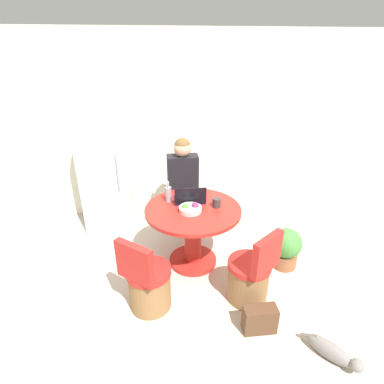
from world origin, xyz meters
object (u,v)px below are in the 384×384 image
(refrigerator, at_px, (106,172))
(chair_near_left_corner, at_px, (148,285))
(dining_table, at_px, (193,227))
(chair_near_right_corner, at_px, (250,277))
(potted_plant, at_px, (286,247))
(person_seated, at_px, (183,181))
(laptop, at_px, (190,199))
(bottle, at_px, (168,194))
(cat, at_px, (332,352))
(fruit_bowl, at_px, (191,209))
(handbag, at_px, (260,319))

(refrigerator, xyz_separation_m, chair_near_left_corner, (0.57, -1.68, -0.54))
(refrigerator, relative_size, dining_table, 1.51)
(chair_near_right_corner, height_order, potted_plant, chair_near_right_corner)
(chair_near_left_corner, bearing_deg, person_seated, -69.72)
(chair_near_left_corner, relative_size, laptop, 2.33)
(bottle, relative_size, potted_plant, 0.51)
(refrigerator, height_order, cat, refrigerator)
(bottle, relative_size, cat, 0.57)
(fruit_bowl, distance_m, bottle, 0.36)
(potted_plant, bearing_deg, bottle, 164.15)
(dining_table, height_order, bottle, bottle)
(refrigerator, height_order, bottle, refrigerator)
(potted_plant, bearing_deg, refrigerator, 150.48)
(fruit_bowl, bearing_deg, handbag, -61.61)
(refrigerator, distance_m, chair_near_right_corner, 2.37)
(chair_near_right_corner, xyz_separation_m, chair_near_left_corner, (-1.01, 0.01, 0.00))
(bottle, bearing_deg, cat, -51.43)
(person_seated, bearing_deg, chair_near_left_corner, 72.04)
(person_seated, distance_m, potted_plant, 1.54)
(bottle, height_order, cat, bottle)
(refrigerator, bearing_deg, fruit_bowl, -46.59)
(refrigerator, height_order, potted_plant, refrigerator)
(laptop, bearing_deg, fruit_bowl, 85.95)
(person_seated, bearing_deg, cat, 116.11)
(refrigerator, bearing_deg, laptop, -39.55)
(person_seated, distance_m, handbag, 1.98)
(chair_near_left_corner, height_order, fruit_bowl, fruit_bowl)
(person_seated, xyz_separation_m, bottle, (-0.21, -0.56, 0.09))
(dining_table, xyz_separation_m, cat, (0.99, -1.38, -0.41))
(refrigerator, xyz_separation_m, chair_near_right_corner, (1.58, -1.68, -0.54))
(refrigerator, height_order, chair_near_left_corner, refrigerator)
(refrigerator, relative_size, chair_near_left_corner, 1.97)
(dining_table, distance_m, fruit_bowl, 0.29)
(laptop, bearing_deg, refrigerator, -39.55)
(dining_table, bearing_deg, chair_near_right_corner, -52.57)
(laptop, bearing_deg, dining_table, 96.83)
(chair_near_right_corner, distance_m, laptop, 1.08)
(chair_near_right_corner, xyz_separation_m, bottle, (-0.76, 0.85, 0.56))
(bottle, height_order, potted_plant, bottle)
(chair_near_right_corner, bearing_deg, potted_plant, -177.67)
(laptop, height_order, fruit_bowl, laptop)
(person_seated, distance_m, fruit_bowl, 0.83)
(dining_table, relative_size, cat, 2.48)
(fruit_bowl, bearing_deg, person_seated, 91.29)
(chair_near_left_corner, distance_m, cat, 1.68)
(chair_near_right_corner, xyz_separation_m, potted_plant, (0.57, 0.47, -0.02))
(person_seated, bearing_deg, dining_table, 94.05)
(chair_near_right_corner, bearing_deg, laptop, -94.80)
(chair_near_left_corner, height_order, person_seated, person_seated)
(cat, distance_m, handbag, 0.61)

